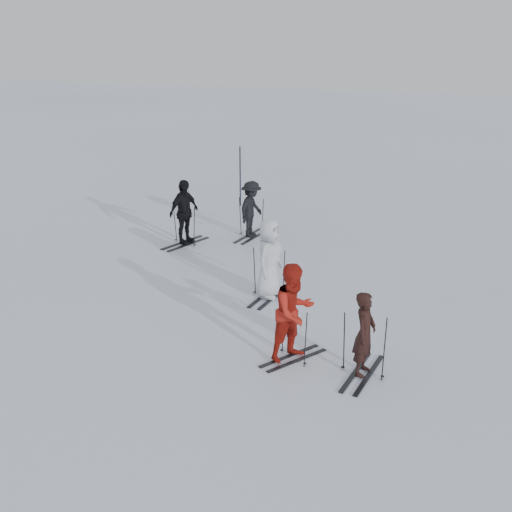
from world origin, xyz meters
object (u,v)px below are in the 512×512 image
Objects in this scene: skier_near_dark at (365,335)px; skier_uphill_left at (184,213)px; skier_grey at (269,259)px; piste_marker at (240,177)px; skier_uphill_far at (251,210)px; skier_red at (294,313)px.

skier_near_dark is 8.91m from skier_uphill_left.
piste_marker is at bearing 31.93° from skier_grey.
skier_grey is 0.87× the size of piste_marker.
skier_near_dark is at bearing -114.20° from skier_uphill_left.
skier_grey is at bearing -146.85° from skier_uphill_far.
skier_near_dark is 0.73× the size of piste_marker.
skier_uphill_left is at bearing -87.89° from piste_marker.
skier_red is 11.93m from piste_marker.
piste_marker reaches higher than skier_near_dark.
skier_red is at bearing 91.29° from skier_near_dark.
skier_red is 3.17m from skier_grey.
skier_near_dark is 0.93× the size of skier_uphill_far.
skier_red is 7.84m from skier_uphill_left.
skier_uphill_far is at bearing 58.13° from skier_red.
skier_grey reaches higher than skier_uphill_far.
skier_grey is 1.10× the size of skier_uphill_far.
skier_uphill_far is (-3.70, 7.16, -0.10)m from skier_red.
skier_uphill_left is at bearing 54.38° from skier_near_dark.
skier_uphill_far reaches higher than skier_near_dark.
skier_grey is (-2.92, 2.89, 0.15)m from skier_near_dark.
skier_grey is at bearing -111.20° from skier_uphill_left.
skier_uphill_far is at bearing 40.60° from skier_near_dark.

